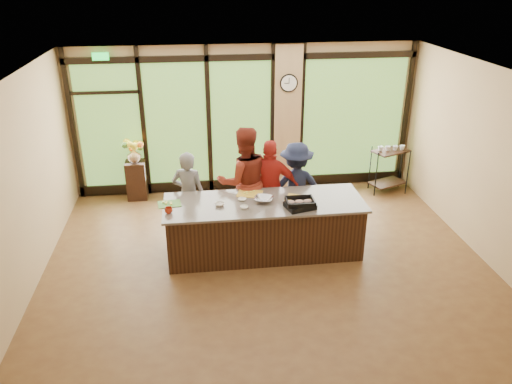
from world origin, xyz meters
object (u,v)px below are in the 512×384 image
object	(u,v)px
bar_cart	(389,164)
island_base	(264,228)
cook_left	(189,195)
flower_stand	(137,180)
roasting_pan	(300,206)
cook_right	(296,186)

from	to	relation	value
bar_cart	island_base	bearing A→B (deg)	-166.62
cook_left	flower_stand	distance (m)	2.06
island_base	roasting_pan	bearing A→B (deg)	-28.84
roasting_pan	cook_right	bearing A→B (deg)	66.81
flower_stand	bar_cart	distance (m)	5.21
cook_left	flower_stand	bearing A→B (deg)	-43.54
cook_left	flower_stand	xyz separation A→B (m)	(-1.06, 1.72, -0.39)
cook_left	bar_cart	xyz separation A→B (m)	(4.13, 1.38, -0.17)
island_base	roasting_pan	size ratio (longest dim) A/B	7.17
cook_left	bar_cart	world-z (taller)	cook_left
flower_stand	bar_cart	bearing A→B (deg)	-3.34
cook_right	bar_cart	world-z (taller)	cook_right
cook_right	flower_stand	distance (m)	3.40
roasting_pan	flower_stand	bearing A→B (deg)	120.65
island_base	cook_right	size ratio (longest dim) A/B	1.93
cook_left	roasting_pan	world-z (taller)	cook_left
island_base	cook_right	distance (m)	1.11
cook_left	flower_stand	size ratio (longest dim) A/B	1.98
roasting_pan	bar_cart	world-z (taller)	bar_cart
flower_stand	cook_left	bearing A→B (deg)	-57.89
flower_stand	bar_cart	size ratio (longest dim) A/B	0.78
cook_left	bar_cart	bearing A→B (deg)	-146.81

